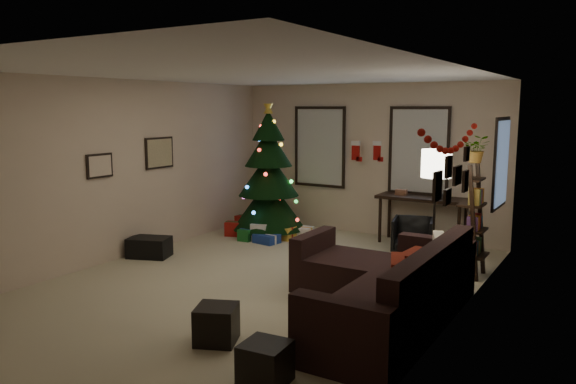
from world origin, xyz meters
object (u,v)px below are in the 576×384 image
object	(u,v)px
sofa	(385,290)
desk_chair	(413,235)
christmas_tree	(269,180)
bookshelf	(475,222)
desk	(423,202)

from	to	relation	value
sofa	desk_chair	size ratio (longest dim) A/B	4.97
desk_chair	sofa	bearing A→B (deg)	-91.03
christmas_tree	desk_chair	size ratio (longest dim) A/B	4.20
sofa	bookshelf	world-z (taller)	bookshelf
sofa	desk	world-z (taller)	sofa
christmas_tree	bookshelf	bearing A→B (deg)	-9.86
christmas_tree	sofa	size ratio (longest dim) A/B	0.84
christmas_tree	desk	xyz separation A→B (m)	(2.59, 0.73, -0.29)
desk	bookshelf	distance (m)	1.81
christmas_tree	bookshelf	distance (m)	3.82
christmas_tree	desk_chair	distance (m)	2.75
desk_chair	bookshelf	xyz separation A→B (m)	(1.10, -0.73, 0.46)
sofa	bookshelf	xyz separation A→B (m)	(0.48, 2.01, 0.46)
bookshelf	christmas_tree	bearing A→B (deg)	170.14
christmas_tree	desk_chair	xyz separation A→B (m)	(2.65, 0.08, -0.72)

